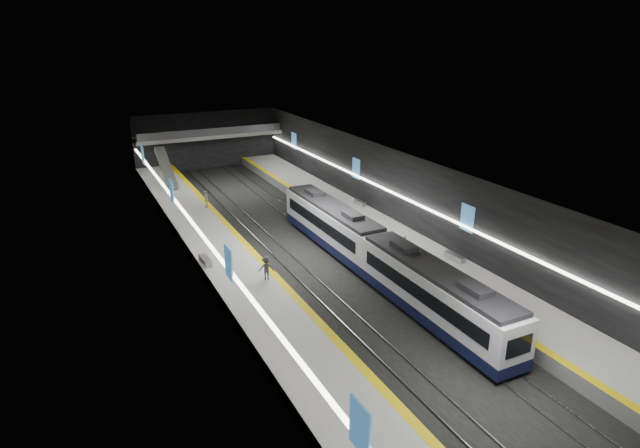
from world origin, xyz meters
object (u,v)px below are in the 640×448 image
passenger_left_a (206,199)px  train (376,253)px  bench_left_far (205,261)px  bench_right_near (455,257)px  escalator (166,168)px  passenger_right_a (404,245)px  bench_right_far (360,203)px  passenger_left_b (266,268)px

passenger_left_a → train: bearing=30.1°
bench_left_far → passenger_left_a: 14.75m
train → bench_right_near: 6.82m
escalator → bench_right_near: (16.51, -33.99, -1.66)m
bench_right_near → passenger_right_a: size_ratio=1.24×
passenger_right_a → train: bearing=87.2°
passenger_right_a → passenger_left_a: bearing=10.6°
train → passenger_left_a: size_ratio=17.12×
bench_right_near → bench_right_far: (0.36, 16.02, -0.02)m
passenger_right_a → passenger_left_b: bearing=67.6°
bench_right_near → passenger_left_a: 26.91m
train → bench_right_far: size_ratio=17.01×
passenger_left_a → bench_left_far: bearing=-6.5°
train → passenger_right_a: 3.71m
escalator → passenger_left_a: escalator is taller
escalator → bench_right_near: size_ratio=4.08×
bench_left_far → passenger_left_a: (3.86, 14.22, 0.63)m
escalator → bench_right_near: 37.82m
bench_left_far → passenger_left_a: size_ratio=1.15×
escalator → passenger_left_a: size_ratio=4.56×
bench_right_far → passenger_left_a: size_ratio=1.01×
bench_right_near → passenger_left_b: (-15.12, 3.38, 0.69)m
bench_right_near → bench_right_far: size_ratio=1.11×
passenger_left_a → passenger_left_b: size_ratio=0.94×
passenger_right_a → passenger_left_a: passenger_left_a is taller
passenger_right_a → passenger_left_b: size_ratio=0.85×
bench_left_far → passenger_left_a: bearing=72.6°
bench_right_far → passenger_left_b: 20.00m
train → escalator: 33.73m
bench_right_near → bench_right_far: bearing=85.3°
bench_right_far → passenger_right_a: bearing=-107.6°
passenger_left_b → passenger_left_a: bearing=-69.9°
train → passenger_left_a: train is taller
passenger_left_b → passenger_right_a: bearing=-160.9°
escalator → bench_right_far: bearing=-46.8°
train → bench_left_far: size_ratio=14.84×
bench_left_far → bench_right_near: bearing=-26.5°
bench_right_near → passenger_left_a: passenger_left_a is taller
train → bench_right_far: (6.87, 14.23, -0.98)m
bench_right_near → passenger_left_a: (-14.65, 22.56, 0.64)m
passenger_left_a → bench_right_far: bearing=75.2°
bench_right_far → train: bearing=-119.1°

